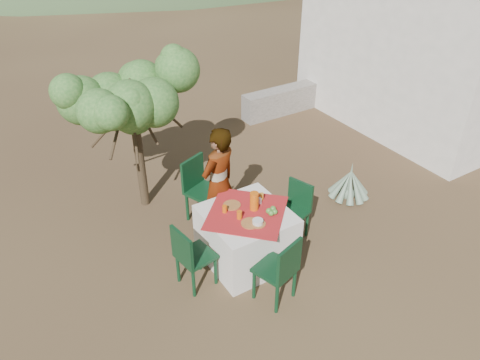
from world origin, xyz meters
name	(u,v)px	position (x,y,z in m)	size (l,w,h in m)	color
ground	(237,257)	(0.00, 0.00, 0.00)	(160.00, 160.00, 0.00)	#3D281B
table	(246,236)	(0.10, -0.09, 0.38)	(1.30, 1.30, 0.76)	white
chair_far	(199,186)	(0.02, 1.05, 0.54)	(0.58, 0.58, 0.97)	black
chair_near	(281,269)	(0.03, -0.92, 0.51)	(0.53, 0.53, 0.91)	black
chair_left	(190,255)	(-0.74, -0.15, 0.49)	(0.47, 0.47, 0.89)	black
chair_right	(296,207)	(0.95, -0.02, 0.46)	(0.49, 0.49, 0.84)	black
person	(219,183)	(0.08, 0.59, 0.82)	(0.60, 0.40, 1.65)	#8C6651
shrub_tree	(135,104)	(-0.50, 1.86, 1.63)	(1.76, 1.73, 2.07)	#403220
agave	(350,184)	(2.25, 0.27, 0.23)	(0.64, 0.66, 0.69)	gray
guesthouse	(431,45)	(5.60, 1.80, 1.50)	(3.20, 4.20, 3.00)	white
stone_wall	(296,97)	(3.60, 3.40, 0.28)	(2.60, 0.35, 0.55)	gray
plate_far	(232,205)	(0.01, 0.13, 0.77)	(0.23, 0.23, 0.01)	brown
plate_near	(250,223)	(0.01, -0.31, 0.77)	(0.23, 0.23, 0.01)	brown
glass_far	(225,209)	(-0.13, 0.06, 0.81)	(0.06, 0.06, 0.10)	#D4590D
glass_near	(239,215)	(-0.04, -0.15, 0.82)	(0.07, 0.07, 0.11)	#D4590D
juice_pitcher	(254,201)	(0.22, -0.08, 0.88)	(0.11, 0.11, 0.25)	#D4590D
bowl_plate	(258,224)	(0.08, -0.36, 0.77)	(0.20, 0.20, 0.01)	brown
white_bowl	(258,222)	(0.08, -0.36, 0.80)	(0.13, 0.13, 0.05)	silver
jar_left	(261,197)	(0.41, 0.04, 0.81)	(0.06, 0.06, 0.10)	orange
jar_right	(255,196)	(0.34, 0.09, 0.81)	(0.06, 0.06, 0.09)	orange
napkin_holder	(258,201)	(0.32, -0.01, 0.81)	(0.07, 0.04, 0.09)	silver
fruit_cluster	(272,211)	(0.35, -0.27, 0.80)	(0.15, 0.14, 0.07)	#47832F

